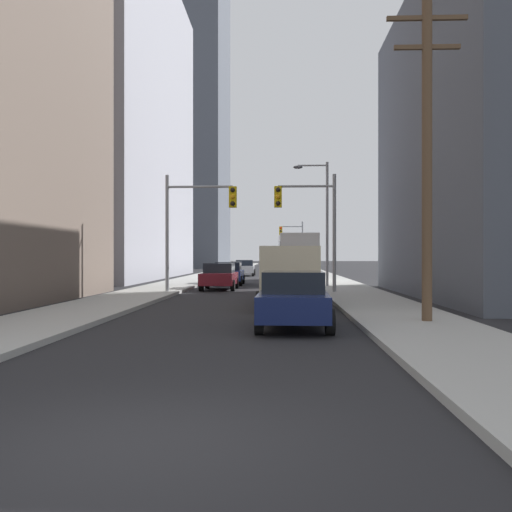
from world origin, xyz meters
TOP-DOWN VIEW (x-y plane):
  - ground_plane at (0.00, 0.00)m, footprint 400.00×400.00m
  - sidewalk_left at (-5.19, 50.00)m, footprint 3.21×160.00m
  - sidewalk_right at (5.19, 50.00)m, footprint 3.21×160.00m
  - city_bus at (2.69, 36.39)m, footprint 2.67×11.53m
  - cargo_van_beige at (1.74, 15.49)m, footprint 2.16×5.26m
  - sedan_navy at (1.83, 9.55)m, footprint 1.95×4.24m
  - sedan_red at (1.84, 20.88)m, footprint 1.95×4.26m
  - sedan_maroon at (-1.94, 26.59)m, footprint 1.95×4.23m
  - sedan_blue at (-1.90, 32.16)m, footprint 1.95×4.21m
  - sedan_silver at (-1.89, 49.21)m, footprint 1.95×4.25m
  - traffic_signal_near_left at (-2.67, 22.85)m, footprint 3.59×0.44m
  - traffic_signal_near_right at (2.91, 22.85)m, footprint 3.08×0.44m
  - traffic_signal_far_right at (3.01, 62.46)m, footprint 2.86×0.44m
  - utility_pole_right at (5.51, 10.15)m, footprint 2.20×0.28m
  - street_lamp_right at (3.97, 28.37)m, footprint 2.10×0.32m
  - building_left_mid_office at (-18.37, 44.02)m, footprint 20.23×28.53m
  - building_left_far_tower at (-20.47, 88.62)m, footprint 25.81×20.99m

SIDE VIEW (x-z plane):
  - ground_plane at x=0.00m, z-range 0.00..0.00m
  - sidewalk_left at x=-5.19m, z-range 0.00..0.15m
  - sidewalk_right at x=5.19m, z-range 0.00..0.15m
  - sedan_navy at x=1.83m, z-range 0.01..1.53m
  - sedan_red at x=1.84m, z-range 0.01..1.53m
  - sedan_maroon at x=-1.94m, z-range 0.01..1.53m
  - sedan_blue at x=-1.90m, z-range 0.01..1.53m
  - sedan_silver at x=-1.89m, z-range 0.01..1.53m
  - cargo_van_beige at x=1.74m, z-range 0.16..2.42m
  - city_bus at x=2.69m, z-range 0.23..3.63m
  - traffic_signal_far_right at x=3.01m, z-range 1.00..7.00m
  - traffic_signal_near_right at x=2.91m, z-range 1.01..7.01m
  - traffic_signal_near_left at x=-2.67m, z-range 1.03..7.03m
  - street_lamp_right at x=3.97m, z-range 0.76..8.26m
  - utility_pole_right at x=5.51m, z-range 0.27..9.34m
  - building_left_mid_office at x=-18.37m, z-range 0.00..27.38m
  - building_left_far_tower at x=-20.47m, z-range 0.00..50.20m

